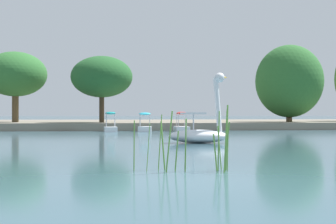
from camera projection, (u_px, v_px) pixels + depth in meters
ground_plane at (187, 180)px, 9.13m from camera, size 640.79×640.79×0.00m
shore_bank_far at (124, 124)px, 47.78m from camera, size 132.14×24.08×0.57m
swan_boat at (200, 131)px, 20.69m from camera, size 2.75×1.63×3.00m
pedal_boat_teal at (111, 126)px, 34.24m from camera, size 0.96×1.77×1.40m
pedal_boat_cyan at (145, 125)px, 34.75m from camera, size 1.11×1.82×1.35m
pedal_boat_red at (182, 125)px, 34.71m from camera, size 0.99×1.89×1.40m
tree_willow_overhanging at (289, 81)px, 41.47m from camera, size 7.88×7.88×6.58m
tree_broadleaf_left at (15, 74)px, 40.25m from camera, size 6.38×6.58×5.83m
tree_sapling_by_fence at (102, 77)px, 38.62m from camera, size 5.68×5.89×5.28m
reed_clump_foreground at (196, 144)px, 10.51m from camera, size 2.07×0.96×1.43m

